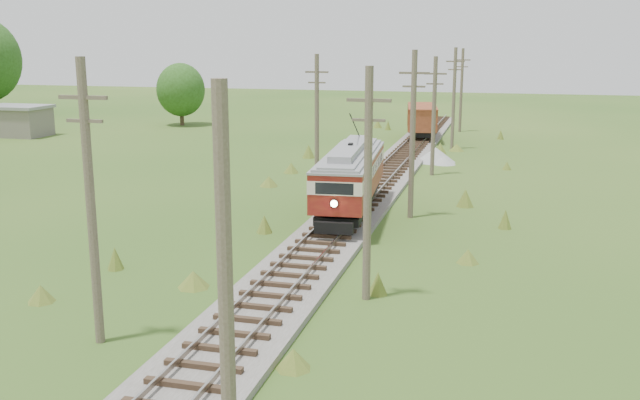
# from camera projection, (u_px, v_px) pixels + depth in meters

# --- Properties ---
(railbed_main) EXTENTS (3.60, 96.00, 0.57)m
(railbed_main) POSITION_uv_depth(u_px,v_px,m) (364.00, 199.00, 42.54)
(railbed_main) COLOR #605B54
(railbed_main) RESTS_ON ground
(streetcar) EXTENTS (3.54, 11.46, 5.19)m
(streetcar) POSITION_uv_depth(u_px,v_px,m) (350.00, 173.00, 38.46)
(streetcar) COLOR black
(streetcar) RESTS_ON ground
(gondola) EXTENTS (3.86, 8.63, 2.77)m
(gondola) POSITION_uv_depth(u_px,v_px,m) (422.00, 119.00, 69.19)
(gondola) COLOR black
(gondola) RESTS_ON ground
(gravel_pile) EXTENTS (3.25, 3.45, 1.18)m
(gravel_pile) POSITION_uv_depth(u_px,v_px,m) (437.00, 155.00, 56.51)
(gravel_pile) COLOR gray
(gravel_pile) RESTS_ON ground
(utility_pole_r_1) EXTENTS (0.30, 0.30, 8.80)m
(utility_pole_r_1) POSITION_uv_depth(u_px,v_px,m) (226.00, 313.00, 13.49)
(utility_pole_r_1) COLOR brown
(utility_pole_r_1) RESTS_ON ground
(utility_pole_r_2) EXTENTS (1.60, 0.30, 8.60)m
(utility_pole_r_2) POSITION_uv_depth(u_px,v_px,m) (368.00, 183.00, 25.70)
(utility_pole_r_2) COLOR brown
(utility_pole_r_2) RESTS_ON ground
(utility_pole_r_3) EXTENTS (1.60, 0.30, 9.00)m
(utility_pole_r_3) POSITION_uv_depth(u_px,v_px,m) (413.00, 133.00, 37.95)
(utility_pole_r_3) COLOR brown
(utility_pole_r_3) RESTS_ON ground
(utility_pole_r_4) EXTENTS (1.60, 0.30, 8.40)m
(utility_pole_r_4) POSITION_uv_depth(u_px,v_px,m) (434.00, 115.00, 50.33)
(utility_pole_r_4) COLOR brown
(utility_pole_r_4) RESTS_ON ground
(utility_pole_r_5) EXTENTS (1.60, 0.30, 8.90)m
(utility_pole_r_5) POSITION_uv_depth(u_px,v_px,m) (454.00, 98.00, 62.45)
(utility_pole_r_5) COLOR brown
(utility_pole_r_5) RESTS_ON ground
(utility_pole_r_6) EXTENTS (1.60, 0.30, 8.70)m
(utility_pole_r_6) POSITION_uv_depth(u_px,v_px,m) (461.00, 89.00, 74.78)
(utility_pole_r_6) COLOR brown
(utility_pole_r_6) RESTS_ON ground
(utility_pole_l_a) EXTENTS (1.60, 0.30, 9.00)m
(utility_pole_l_a) POSITION_uv_depth(u_px,v_px,m) (90.00, 201.00, 21.86)
(utility_pole_l_a) COLOR brown
(utility_pole_l_a) RESTS_ON ground
(utility_pole_l_b) EXTENTS (1.60, 0.30, 8.60)m
(utility_pole_l_b) POSITION_uv_depth(u_px,v_px,m) (317.00, 116.00, 48.40)
(utility_pole_l_b) COLOR brown
(utility_pole_l_b) RESTS_ON ground
(tree_mid_a) EXTENTS (5.46, 5.46, 7.03)m
(tree_mid_a) POSITION_uv_depth(u_px,v_px,m) (181.00, 90.00, 80.75)
(tree_mid_a) COLOR #38281C
(tree_mid_a) RESTS_ON ground
(shed) EXTENTS (6.40, 4.40, 3.10)m
(shed) POSITION_uv_depth(u_px,v_px,m) (17.00, 121.00, 72.00)
(shed) COLOR slate
(shed) RESTS_ON ground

